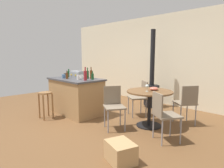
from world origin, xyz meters
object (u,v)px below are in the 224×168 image
bottle_1 (88,74)px  toolbox (77,74)px  cup_2 (64,76)px  cup_1 (82,77)px  bottle_3 (67,76)px  cup_0 (78,77)px  wooden_stool (46,100)px  bottle_0 (91,74)px  bottle_5 (69,74)px  bottle_2 (93,76)px  cup_4 (70,74)px  folding_chair_left (140,95)px  serving_bowl (154,89)px  folding_chair_far (186,101)px  bottle_4 (85,75)px  folding_chair_right (114,104)px  kitchen_island (76,96)px  wine_glass (147,86)px  cardboard_box (121,152)px  wood_stove (152,89)px  folding_chair_near (163,113)px  dining_table (149,99)px  cup_3 (65,75)px

bottle_1 → toolbox: bearing=-175.1°
cup_2 → cup_1: bearing=33.4°
bottle_3 → cup_0: 0.36m
wooden_stool → bottle_0: size_ratio=2.13×
bottle_5 → bottle_0: bearing=13.1°
bottle_2 → cup_4: size_ratio=1.91×
cup_1 → cup_4: cup_4 is taller
bottle_0 → bottle_2: size_ratio=1.45×
folding_chair_left → serving_bowl: 0.75m
folding_chair_far → bottle_2: bottle_2 is taller
bottle_4 → toolbox: bearing=161.3°
bottle_4 → cup_4: 1.10m
wooden_stool → toolbox: size_ratio=1.59×
bottle_3 → bottle_5: bearing=141.6°
folding_chair_right → bottle_2: (-0.91, 0.20, 0.48)m
kitchen_island → bottle_1: (0.25, 0.19, 0.56)m
cup_1 → wine_glass: (1.72, 0.37, -0.09)m
folding_chair_right → bottle_3: size_ratio=4.20×
folding_chair_far → cardboard_box: bearing=-89.4°
folding_chair_right → serving_bowl: folding_chair_right is taller
folding_chair_far → cup_4: bearing=-161.9°
folding_chair_left → wood_stove: size_ratio=0.39×
folding_chair_near → bottle_1: bearing=177.7°
bottle_2 → wooden_stool: bearing=-126.3°
bottle_3 → cup_4: bearing=139.9°
cup_2 → serving_bowl: bearing=21.7°
dining_table → bottle_0: 1.63m
wooden_stool → folding_chair_far: folding_chair_far is taller
folding_chair_left → cardboard_box: 2.26m
toolbox → bottle_3: bottle_3 is taller
bottle_1 → cup_4: 0.82m
folding_chair_far → folding_chair_right: (-0.97, -1.22, -0.01)m
folding_chair_near → bottle_3: (-2.56, -0.29, 0.48)m
cup_2 → serving_bowl: 2.33m
wood_stove → bottle_2: wood_stove is taller
cup_1 → wine_glass: cup_1 is taller
bottle_0 → cardboard_box: size_ratio=0.71×
folding_chair_left → cup_0: (-1.02, -1.10, 0.45)m
cup_0 → cup_3: size_ratio=1.00×
wine_glass → bottle_4: bearing=-158.7°
cup_4 → wine_glass: cup_4 is taller
folding_chair_near → cardboard_box: size_ratio=2.08×
bottle_2 → folding_chair_right: bearing=-12.1°
folding_chair_right → toolbox: toolbox is taller
bottle_0 → bottle_4: (0.16, -0.30, 0.01)m
toolbox → cardboard_box: size_ratio=0.95×
wooden_stool → bottle_4: bearing=46.2°
bottle_1 → folding_chair_far: bearing=24.7°
bottle_3 → folding_chair_right: bearing=5.5°
folding_chair_near → kitchen_island: bearing=-177.7°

